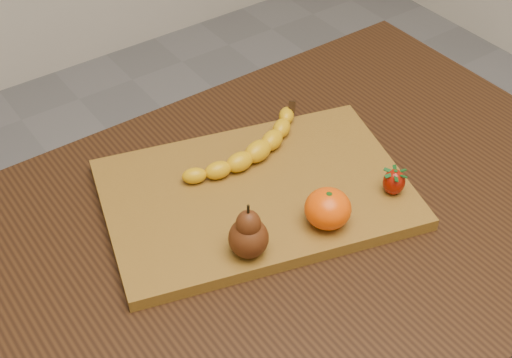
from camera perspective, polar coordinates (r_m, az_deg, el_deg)
table at (r=1.13m, az=3.30°, el=-6.17°), size 1.00×0.70×0.76m
cutting_board at (r=1.07m, az=0.00°, el=-1.20°), size 0.52×0.41×0.02m
banana at (r=1.11m, az=0.15°, el=2.24°), size 0.22×0.09×0.03m
pear at (r=0.95m, az=-0.61°, el=-4.09°), size 0.07×0.07×0.09m
mandarin at (r=1.00m, az=5.77°, el=-2.37°), size 0.08×0.08×0.06m
strawberry at (r=1.07m, az=10.99°, el=-0.17°), size 0.04×0.04×0.04m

